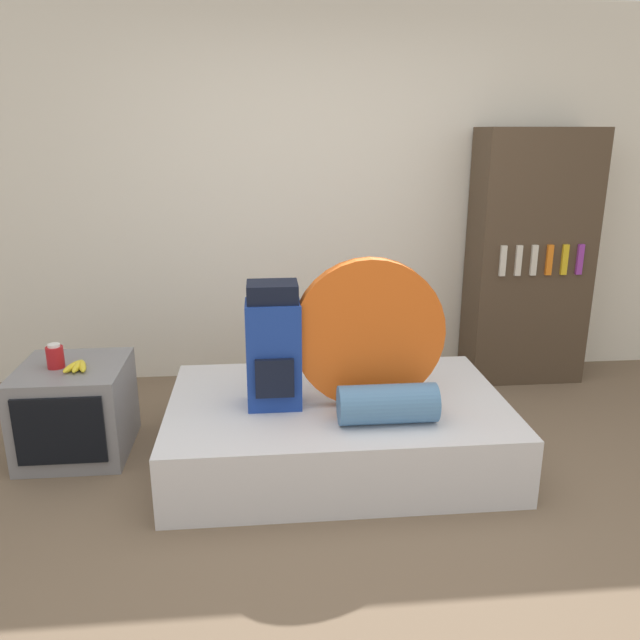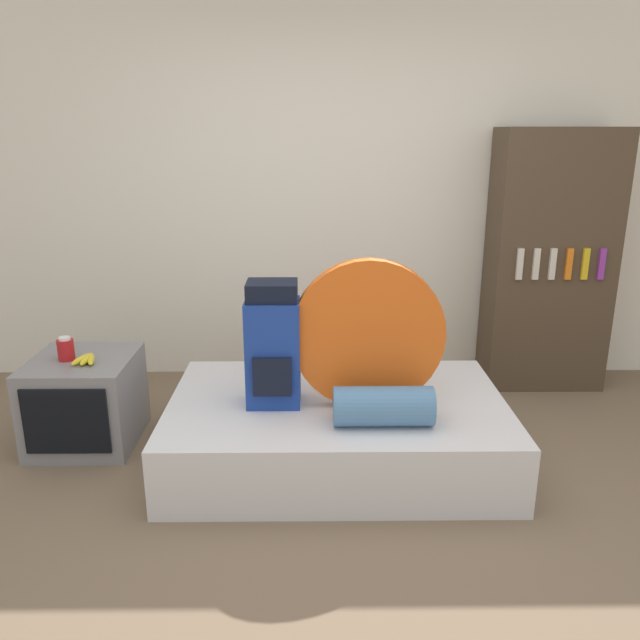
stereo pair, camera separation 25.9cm
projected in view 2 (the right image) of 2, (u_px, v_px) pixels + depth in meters
ground_plane at (353, 540)px, 2.79m from camera, size 16.00×16.00×0.00m
wall_back at (337, 199)px, 4.41m from camera, size 8.00×0.05×2.60m
bed at (337, 429)px, 3.44m from camera, size 1.82×1.17×0.36m
backpack at (273, 346)px, 3.25m from camera, size 0.28×0.25×0.66m
tent_bag at (368, 335)px, 3.19m from camera, size 0.79×0.08×0.79m
sleeping_roll at (383, 406)px, 3.06m from camera, size 0.49×0.20×0.20m
television at (85, 401)px, 3.61m from camera, size 0.57×0.60×0.52m
canister at (66, 349)px, 3.51m from camera, size 0.09×0.09×0.14m
banana_bunch at (86, 359)px, 3.48m from camera, size 0.14×0.18×0.04m
bookshelf at (549, 262)px, 4.30m from camera, size 0.81×0.41×1.78m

